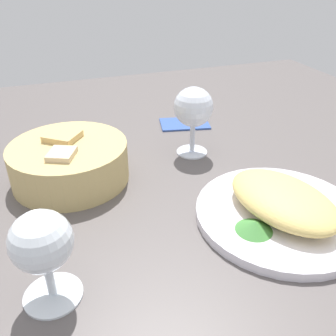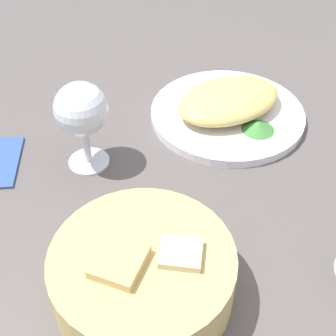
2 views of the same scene
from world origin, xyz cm
name	(u,v)px [view 2 (image 2 of 2)]	position (x,y,z in cm)	size (l,w,h in cm)	color
ground_plane	(191,179)	(0.00, 0.00, -1.00)	(140.00, 140.00, 2.00)	#56504F
plate	(227,114)	(-10.04, -11.30, 0.70)	(25.07, 25.07, 1.40)	white
omelette	(229,100)	(-10.04, -11.30, 3.40)	(17.80, 11.69, 4.00)	#D9BC69
lettuce_garnish	(258,126)	(-12.60, -5.20, 2.14)	(5.16, 5.16, 1.47)	#41843B
bread_basket	(143,274)	(11.47, 16.74, 3.48)	(19.87, 19.87, 7.78)	tan
wine_glass_near	(82,112)	(13.64, -6.91, 9.06)	(7.44, 7.44, 13.32)	silver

